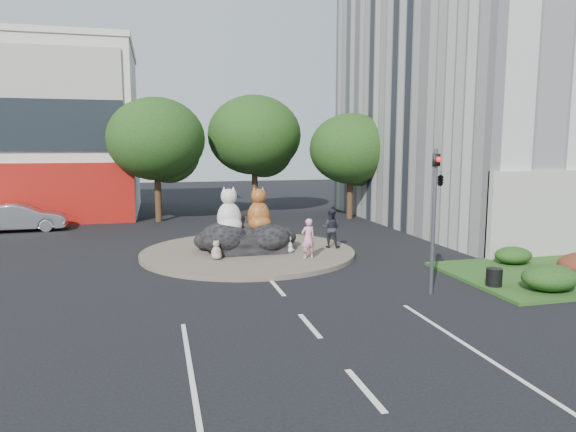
{
  "coord_description": "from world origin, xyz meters",
  "views": [
    {
      "loc": [
        -4.12,
        -13.48,
        5.12
      ],
      "look_at": [
        1.52,
        8.37,
        2.0
      ],
      "focal_mm": 32.0,
      "sensor_mm": 36.0,
      "label": 1
    }
  ],
  "objects_px": {
    "kitten_calico": "(216,249)",
    "kitten_white": "(288,244)",
    "parked_car": "(22,218)",
    "cat_tabby": "(259,209)",
    "litter_bin": "(494,277)",
    "pedestrian_dark": "(331,228)",
    "pedestrian_pink": "(308,239)",
    "cat_white": "(229,210)"
  },
  "relations": [
    {
      "from": "kitten_calico",
      "to": "kitten_white",
      "type": "relative_size",
      "value": 1.03
    },
    {
      "from": "kitten_white",
      "to": "parked_car",
      "type": "distance_m",
      "value": 17.49
    },
    {
      "from": "kitten_white",
      "to": "parked_car",
      "type": "relative_size",
      "value": 0.17
    },
    {
      "from": "cat_tabby",
      "to": "litter_bin",
      "type": "bearing_deg",
      "value": -55.13
    },
    {
      "from": "pedestrian_dark",
      "to": "litter_bin",
      "type": "relative_size",
      "value": 2.98
    },
    {
      "from": "litter_bin",
      "to": "pedestrian_dark",
      "type": "bearing_deg",
      "value": 114.52
    },
    {
      "from": "cat_tabby",
      "to": "pedestrian_pink",
      "type": "height_order",
      "value": "cat_tabby"
    },
    {
      "from": "kitten_white",
      "to": "litter_bin",
      "type": "distance_m",
      "value": 9.11
    },
    {
      "from": "litter_bin",
      "to": "pedestrian_pink",
      "type": "bearing_deg",
      "value": 133.04
    },
    {
      "from": "kitten_calico",
      "to": "cat_tabby",
      "type": "bearing_deg",
      "value": 50.46
    },
    {
      "from": "kitten_calico",
      "to": "pedestrian_dark",
      "type": "xyz_separation_m",
      "value": [
        5.67,
        1.2,
        0.51
      ]
    },
    {
      "from": "kitten_calico",
      "to": "kitten_white",
      "type": "bearing_deg",
      "value": 22.67
    },
    {
      "from": "litter_bin",
      "to": "parked_car",
      "type": "bearing_deg",
      "value": 137.36
    },
    {
      "from": "cat_tabby",
      "to": "litter_bin",
      "type": "height_order",
      "value": "cat_tabby"
    },
    {
      "from": "cat_white",
      "to": "litter_bin",
      "type": "bearing_deg",
      "value": -48.67
    },
    {
      "from": "pedestrian_pink",
      "to": "parked_car",
      "type": "relative_size",
      "value": 0.35
    },
    {
      "from": "cat_tabby",
      "to": "kitten_calico",
      "type": "relative_size",
      "value": 2.43
    },
    {
      "from": "kitten_white",
      "to": "kitten_calico",
      "type": "bearing_deg",
      "value": 152.18
    },
    {
      "from": "cat_white",
      "to": "kitten_white",
      "type": "bearing_deg",
      "value": -22.58
    },
    {
      "from": "pedestrian_pink",
      "to": "litter_bin",
      "type": "height_order",
      "value": "pedestrian_pink"
    },
    {
      "from": "kitten_white",
      "to": "cat_white",
      "type": "bearing_deg",
      "value": 126.09
    },
    {
      "from": "cat_white",
      "to": "pedestrian_pink",
      "type": "height_order",
      "value": "cat_white"
    },
    {
      "from": "cat_tabby",
      "to": "pedestrian_dark",
      "type": "xyz_separation_m",
      "value": [
        3.45,
        -0.48,
        -1.0
      ]
    },
    {
      "from": "kitten_white",
      "to": "parked_car",
      "type": "height_order",
      "value": "parked_car"
    },
    {
      "from": "pedestrian_dark",
      "to": "cat_tabby",
      "type": "bearing_deg",
      "value": 22.07
    },
    {
      "from": "kitten_calico",
      "to": "parked_car",
      "type": "relative_size",
      "value": 0.17
    },
    {
      "from": "cat_white",
      "to": "pedestrian_dark",
      "type": "xyz_separation_m",
      "value": [
        4.91,
        -0.14,
        -1.03
      ]
    },
    {
      "from": "parked_car",
      "to": "pedestrian_dark",
      "type": "bearing_deg",
      "value": -124.88
    },
    {
      "from": "pedestrian_pink",
      "to": "pedestrian_dark",
      "type": "bearing_deg",
      "value": -141.35
    },
    {
      "from": "cat_tabby",
      "to": "parked_car",
      "type": "bearing_deg",
      "value": 136.41
    },
    {
      "from": "kitten_calico",
      "to": "litter_bin",
      "type": "bearing_deg",
      "value": -21.83
    },
    {
      "from": "kitten_calico",
      "to": "kitten_white",
      "type": "height_order",
      "value": "kitten_calico"
    },
    {
      "from": "kitten_white",
      "to": "pedestrian_pink",
      "type": "bearing_deg",
      "value": -105.91
    },
    {
      "from": "cat_white",
      "to": "kitten_white",
      "type": "distance_m",
      "value": 3.14
    },
    {
      "from": "kitten_calico",
      "to": "pedestrian_dark",
      "type": "relative_size",
      "value": 0.46
    },
    {
      "from": "parked_car",
      "to": "litter_bin",
      "type": "height_order",
      "value": "parked_car"
    },
    {
      "from": "kitten_calico",
      "to": "pedestrian_dark",
      "type": "height_order",
      "value": "pedestrian_dark"
    },
    {
      "from": "cat_white",
      "to": "kitten_white",
      "type": "height_order",
      "value": "cat_white"
    },
    {
      "from": "kitten_calico",
      "to": "kitten_white",
      "type": "xyz_separation_m",
      "value": [
        3.37,
        0.55,
        -0.01
      ]
    },
    {
      "from": "kitten_white",
      "to": "litter_bin",
      "type": "xyz_separation_m",
      "value": [
        5.8,
        -7.03,
        -0.18
      ]
    },
    {
      "from": "cat_white",
      "to": "kitten_calico",
      "type": "height_order",
      "value": "cat_white"
    },
    {
      "from": "cat_white",
      "to": "pedestrian_dark",
      "type": "distance_m",
      "value": 5.02
    }
  ]
}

